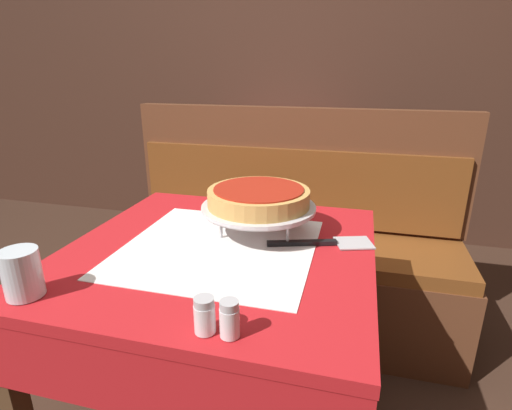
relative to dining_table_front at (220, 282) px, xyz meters
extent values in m
cube|color=red|center=(0.00, 0.00, 0.10)|extent=(0.84, 0.84, 0.03)
cube|color=white|center=(0.00, 0.00, 0.11)|extent=(0.52, 0.52, 0.00)
cube|color=red|center=(0.00, 0.00, 0.00)|extent=(0.84, 0.84, 0.16)
cube|color=#4C331E|center=(-0.39, 0.39, -0.27)|extent=(0.05, 0.05, 0.71)
cube|color=#4C331E|center=(0.39, 0.39, -0.27)|extent=(0.05, 0.05, 0.71)
cube|color=red|center=(-0.17, 1.51, 0.09)|extent=(0.76, 0.76, 0.03)
cube|color=white|center=(-0.17, 1.51, 0.11)|extent=(0.47, 0.47, 0.00)
cube|color=red|center=(-0.17, 1.51, 0.02)|extent=(0.76, 0.76, 0.11)
cube|color=#4C331E|center=(-0.51, 1.16, -0.28)|extent=(0.05, 0.05, 0.71)
cube|color=#4C331E|center=(0.18, 1.16, -0.28)|extent=(0.05, 0.05, 0.71)
cube|color=#4C331E|center=(-0.51, 1.86, -0.28)|extent=(0.05, 0.05, 0.71)
cube|color=#4C331E|center=(0.18, 1.86, -0.28)|extent=(0.05, 0.05, 0.71)
cube|color=brown|center=(0.07, 0.71, -0.42)|extent=(1.58, 0.46, 0.41)
cube|color=brown|center=(0.07, 0.71, -0.19)|extent=(1.55, 0.45, 0.06)
cube|color=brown|center=(0.07, 0.91, 0.13)|extent=(1.58, 0.06, 0.57)
cube|color=brown|center=(0.07, 0.87, 0.04)|extent=(1.52, 0.02, 0.36)
cube|color=#3D2319|center=(0.00, 2.00, 0.57)|extent=(6.00, 0.04, 2.40)
cylinder|color=#ADADB2|center=(0.08, 0.23, 0.15)|extent=(0.01, 0.01, 0.07)
cylinder|color=#ADADB2|center=(-0.01, 0.06, 0.15)|extent=(0.01, 0.01, 0.07)
cylinder|color=#ADADB2|center=(0.18, 0.06, 0.15)|extent=(0.01, 0.01, 0.07)
cylinder|color=#ADADB2|center=(0.08, 0.12, 0.18)|extent=(0.23, 0.23, 0.01)
cylinder|color=silver|center=(0.08, 0.12, 0.19)|extent=(0.32, 0.32, 0.01)
cylinder|color=silver|center=(0.08, 0.12, 0.20)|extent=(0.34, 0.34, 0.01)
cylinder|color=tan|center=(0.08, 0.12, 0.23)|extent=(0.30, 0.30, 0.05)
cylinder|color=#A82314|center=(0.08, 0.12, 0.25)|extent=(0.26, 0.26, 0.01)
cube|color=#BCBCC1|center=(0.36, 0.12, 0.12)|extent=(0.12, 0.11, 0.00)
cube|color=black|center=(0.22, 0.07, 0.12)|extent=(0.19, 0.08, 0.01)
cylinder|color=silver|center=(-0.33, -0.34, 0.17)|extent=(0.08, 0.08, 0.11)
cylinder|color=silver|center=(0.10, -0.36, 0.14)|extent=(0.04, 0.04, 0.06)
cylinder|color=#B7B7BC|center=(0.10, -0.36, 0.18)|extent=(0.04, 0.04, 0.02)
cylinder|color=silver|center=(0.15, -0.36, 0.14)|extent=(0.04, 0.04, 0.06)
cylinder|color=#B7B7BC|center=(0.15, -0.36, 0.18)|extent=(0.04, 0.04, 0.02)
cube|color=black|center=(-0.15, 1.53, 0.12)|extent=(0.11, 0.11, 0.03)
cylinder|color=black|center=(-0.15, 1.53, 0.21)|extent=(0.01, 0.01, 0.15)
cylinder|color=gold|center=(-0.15, 1.56, 0.20)|extent=(0.04, 0.04, 0.12)
cylinder|color=#99194C|center=(-0.15, 1.50, 0.20)|extent=(0.04, 0.04, 0.12)
camera|label=1|loc=(0.36, -0.95, 0.59)|focal=28.00mm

